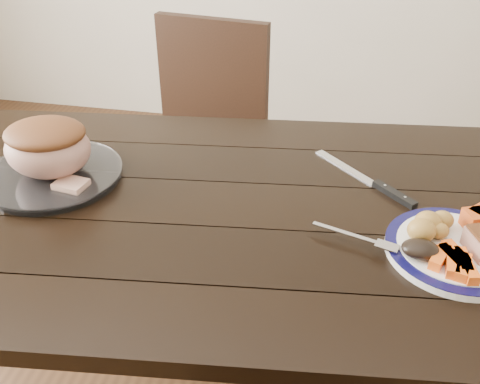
% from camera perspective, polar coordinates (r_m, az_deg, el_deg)
% --- Properties ---
extents(dining_table, '(1.69, 1.07, 0.75)m').
position_cam_1_polar(dining_table, '(1.26, -3.39, -4.58)').
color(dining_table, black).
rests_on(dining_table, ground).
extents(chair_far, '(0.48, 0.49, 0.93)m').
position_cam_1_polar(chair_far, '(1.99, -4.00, 5.84)').
color(chair_far, black).
rests_on(chair_far, ground).
extents(dinner_plate, '(0.27, 0.27, 0.02)m').
position_cam_1_polar(dinner_plate, '(1.14, 22.02, -5.84)').
color(dinner_plate, white).
rests_on(dinner_plate, dining_table).
extents(plate_rim, '(0.27, 0.27, 0.02)m').
position_cam_1_polar(plate_rim, '(1.13, 22.11, -5.50)').
color(plate_rim, '#0C0B39').
rests_on(plate_rim, dinner_plate).
extents(serving_platter, '(0.32, 0.32, 0.02)m').
position_cam_1_polar(serving_platter, '(1.36, -19.23, 1.63)').
color(serving_platter, white).
rests_on(serving_platter, dining_table).
extents(roasted_potatoes, '(0.10, 0.10, 0.05)m').
position_cam_1_polar(roasted_potatoes, '(1.13, 19.59, -3.41)').
color(roasted_potatoes, gold).
rests_on(roasted_potatoes, dinner_plate).
extents(carrot_batons, '(0.09, 0.11, 0.02)m').
position_cam_1_polar(carrot_batons, '(1.07, 22.03, -6.90)').
color(carrot_batons, '#F65E14').
rests_on(carrot_batons, dinner_plate).
extents(dark_mushroom, '(0.07, 0.05, 0.03)m').
position_cam_1_polar(dark_mushroom, '(1.07, 18.67, -5.78)').
color(dark_mushroom, black).
rests_on(dark_mushroom, dinner_plate).
extents(fork, '(0.17, 0.07, 0.00)m').
position_cam_1_polar(fork, '(1.09, 12.79, -4.88)').
color(fork, silver).
rests_on(fork, dinner_plate).
extents(roast_joint, '(0.20, 0.17, 0.13)m').
position_cam_1_polar(roast_joint, '(1.33, -19.80, 4.35)').
color(roast_joint, tan).
rests_on(roast_joint, serving_platter).
extents(cut_slice, '(0.08, 0.07, 0.02)m').
position_cam_1_polar(cut_slice, '(1.28, -17.57, 0.71)').
color(cut_slice, tan).
rests_on(cut_slice, serving_platter).
extents(carving_knife, '(0.24, 0.24, 0.01)m').
position_cam_1_polar(carving_knife, '(1.29, 14.84, 0.52)').
color(carving_knife, silver).
rests_on(carving_knife, dining_table).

